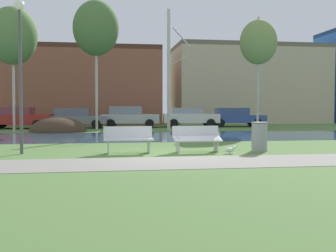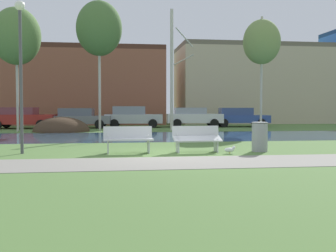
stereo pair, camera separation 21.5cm
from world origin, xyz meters
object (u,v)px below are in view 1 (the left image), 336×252
object	(u,v)px
bench_left	(128,139)
streetlamp	(20,50)
bench_right	(197,138)
parked_wagon_fourth_white	(190,117)
parked_suv_fifth_blue	(235,117)
seagull	(230,150)
trash_bin	(259,136)
parked_van_nearest_red	(18,117)
parked_sedan_second_grey	(76,118)
parked_hatch_third_silver	(129,116)

from	to	relation	value
bench_left	streetlamp	size ratio (longest dim) A/B	0.33
bench_right	parked_wagon_fourth_white	size ratio (longest dim) A/B	0.38
parked_suv_fifth_blue	seagull	bearing A→B (deg)	-108.41
trash_bin	parked_van_nearest_red	xyz separation A→B (m)	(-11.29, 16.43, 0.27)
bench_right	parked_sedan_second_grey	xyz separation A→B (m)	(-5.13, 16.46, 0.28)
bench_right	seagull	bearing A→B (deg)	-31.43
seagull	streetlamp	distance (m)	7.42
seagull	parked_suv_fifth_blue	bearing A→B (deg)	71.59
parked_van_nearest_red	parked_hatch_third_silver	size ratio (longest dim) A/B	1.06
parked_van_nearest_red	bench_left	bearing A→B (deg)	-67.25
bench_left	parked_hatch_third_silver	size ratio (longest dim) A/B	0.37
trash_bin	parked_wagon_fourth_white	world-z (taller)	parked_wagon_fourth_white
parked_hatch_third_silver	trash_bin	bearing A→B (deg)	-78.32
bench_left	parked_wagon_fourth_white	bearing A→B (deg)	71.91
seagull	parked_hatch_third_silver	distance (m)	17.62
seagull	parked_van_nearest_red	distance (m)	19.74
parked_van_nearest_red	parked_suv_fifth_blue	xyz separation A→B (m)	(15.91, 0.49, -0.03)
seagull	parked_sedan_second_grey	xyz separation A→B (m)	(-6.10, 17.05, 0.63)
parked_wagon_fourth_white	parked_suv_fifth_blue	xyz separation A→B (m)	(3.52, -0.06, -0.02)
trash_bin	seagull	xyz separation A→B (m)	(-1.19, -0.52, -0.38)
bench_left	streetlamp	xyz separation A→B (m)	(-3.40, 0.31, 2.83)
trash_bin	bench_right	bearing A→B (deg)	178.24
trash_bin	parked_sedan_second_grey	xyz separation A→B (m)	(-7.29, 16.52, 0.24)
parked_van_nearest_red	parked_hatch_third_silver	xyz separation A→B (m)	(7.79, 0.50, 0.02)
trash_bin	parked_suv_fifth_blue	world-z (taller)	parked_suv_fifth_blue
parked_hatch_third_silver	streetlamp	bearing A→B (deg)	-104.67
parked_hatch_third_silver	parked_wagon_fourth_white	size ratio (longest dim) A/B	1.01
streetlamp	parked_wagon_fourth_white	xyz separation A→B (m)	(8.92, 16.60, -2.52)
seagull	trash_bin	bearing A→B (deg)	23.79
parked_sedan_second_grey	bench_left	bearing A→B (deg)	-80.15
trash_bin	parked_hatch_third_silver	xyz separation A→B (m)	(-3.50, 16.93, 0.30)
bench_right	streetlamp	world-z (taller)	streetlamp
trash_bin	parked_wagon_fourth_white	distance (m)	17.01
parked_wagon_fourth_white	parked_suv_fifth_blue	world-z (taller)	parked_wagon_fourth_white
bench_left	parked_hatch_third_silver	distance (m)	16.89
parked_sedan_second_grey	parked_hatch_third_silver	world-z (taller)	parked_hatch_third_silver
parked_hatch_third_silver	parked_wagon_fourth_white	world-z (taller)	parked_hatch_third_silver
bench_left	parked_van_nearest_red	world-z (taller)	parked_van_nearest_red
trash_bin	parked_van_nearest_red	bearing A→B (deg)	124.51
streetlamp	parked_wagon_fourth_white	distance (m)	19.01
parked_wagon_fourth_white	parked_sedan_second_grey	bearing A→B (deg)	-176.91
bench_left	parked_suv_fifth_blue	xyz separation A→B (m)	(9.05, 16.85, 0.29)
parked_sedan_second_grey	parked_suv_fifth_blue	world-z (taller)	parked_suv_fifth_blue
seagull	parked_van_nearest_red	bearing A→B (deg)	120.79
parked_hatch_third_silver	parked_suv_fifth_blue	bearing A→B (deg)	-0.11
trash_bin	parked_sedan_second_grey	bearing A→B (deg)	113.81
parked_wagon_fourth_white	trash_bin	bearing A→B (deg)	-93.68
streetlamp	parked_wagon_fourth_white	world-z (taller)	streetlamp
parked_sedan_second_grey	parked_hatch_third_silver	bearing A→B (deg)	6.13
parked_van_nearest_red	parked_wagon_fourth_white	xyz separation A→B (m)	(12.38, 0.55, -0.01)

